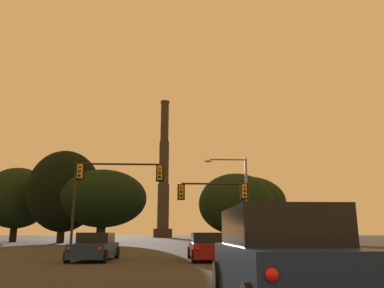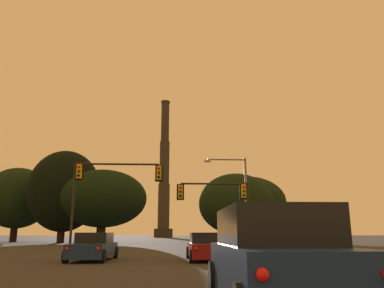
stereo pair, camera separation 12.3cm
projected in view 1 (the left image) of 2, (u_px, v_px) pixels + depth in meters
suv_right_lane_third at (280, 260)px, 6.90m from camera, size 2.12×4.91×1.86m
sedan_right_lane_front at (208, 247)px, 19.84m from camera, size 2.02×4.72×1.43m
sedan_left_lane_front at (95, 247)px, 19.76m from camera, size 2.03×4.72×1.43m
traffic_light_overhead_left at (105, 183)px, 27.39m from camera, size 6.63×0.50×6.49m
traffic_light_overhead_right at (224, 198)px, 29.05m from camera, size 5.72×0.50×5.27m
street_lamp at (239, 191)px, 30.77m from camera, size 3.59×0.36×7.56m
smokestack at (164, 181)px, 136.87m from camera, size 6.68×6.68×50.98m
treeline_far_left at (247, 202)px, 66.61m from camera, size 13.60×12.24×11.35m
treeline_center_left at (64, 191)px, 57.74m from camera, size 10.99×9.89×14.06m
treeline_center_right at (17, 198)px, 62.86m from camera, size 11.08×9.98×12.30m
treeline_right_mid at (236, 204)px, 60.37m from camera, size 12.14×10.93×10.94m
treeline_left_mid at (103, 198)px, 56.38m from camera, size 13.20×11.88×10.86m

